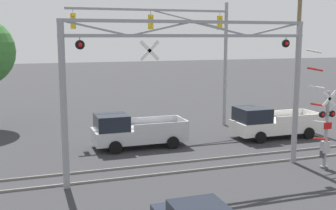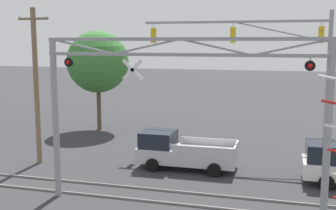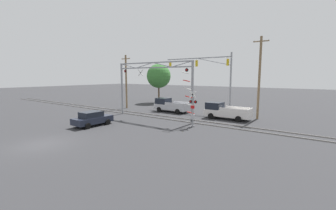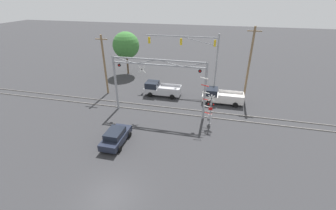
{
  "view_description": "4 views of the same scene",
  "coord_description": "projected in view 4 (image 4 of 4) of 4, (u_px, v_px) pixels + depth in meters",
  "views": [
    {
      "loc": [
        -7.05,
        -3.79,
        6.29
      ],
      "look_at": [
        -1.08,
        13.58,
        3.28
      ],
      "focal_mm": 45.0,
      "sensor_mm": 36.0,
      "label": 1
    },
    {
      "loc": [
        3.95,
        -2.55,
        6.82
      ],
      "look_at": [
        -1.33,
        16.57,
        3.82
      ],
      "focal_mm": 45.0,
      "sensor_mm": 36.0,
      "label": 2
    },
    {
      "loc": [
        17.84,
        -7.94,
        5.3
      ],
      "look_at": [
        0.73,
        15.69,
        1.51
      ],
      "focal_mm": 24.0,
      "sensor_mm": 36.0,
      "label": 3
    },
    {
      "loc": [
        6.99,
        -10.6,
        13.83
      ],
      "look_at": [
        1.54,
        12.08,
        2.04
      ],
      "focal_mm": 24.0,
      "sensor_mm": 36.0,
      "label": 4
    }
  ],
  "objects": [
    {
      "name": "pickup_truck_following",
      "position": [
        220.0,
        96.0,
        30.98
      ],
      "size": [
        5.53,
        2.34,
        1.98
      ],
      "color": "silver",
      "rests_on": "ground_plane"
    },
    {
      "name": "utility_pole_left",
      "position": [
        105.0,
        65.0,
        32.3
      ],
      "size": [
        1.8,
        0.28,
        8.64
      ],
      "color": "brown",
      "rests_on": "ground_plane"
    },
    {
      "name": "background_tree_beyond_span",
      "position": [
        126.0,
        45.0,
        40.13
      ],
      "size": [
        4.74,
        4.74,
        7.66
      ],
      "color": "brown",
      "rests_on": "ground_plane"
    },
    {
      "name": "ground_plane",
      "position": [
        111.0,
        197.0,
        16.89
      ],
      "size": [
        200.0,
        200.0,
        0.0
      ],
      "primitive_type": "plane",
      "color": "#303033"
    },
    {
      "name": "utility_pole_right",
      "position": [
        249.0,
        64.0,
        30.32
      ],
      "size": [
        1.8,
        0.28,
        9.99
      ],
      "color": "brown",
      "rests_on": "ground_plane"
    },
    {
      "name": "pickup_truck_lead",
      "position": [
        160.0,
        89.0,
        33.25
      ],
      "size": [
        5.32,
        2.34,
        1.98
      ],
      "color": "#B7B7BC",
      "rests_on": "ground_plane"
    },
    {
      "name": "rail_track_near",
      "position": [
        160.0,
        112.0,
        28.86
      ],
      "size": [
        80.0,
        0.08,
        0.1
      ],
      "primitive_type": "cube",
      "color": "gray",
      "rests_on": "ground_plane"
    },
    {
      "name": "sedan_waiting",
      "position": [
        116.0,
        137.0,
        22.62
      ],
      "size": [
        2.07,
        4.15,
        1.55
      ],
      "color": "#1E2333",
      "rests_on": "ground_plane"
    },
    {
      "name": "crossing_gantry",
      "position": [
        158.0,
        79.0,
        26.59
      ],
      "size": [
        11.45,
        0.3,
        6.99
      ],
      "color": "gray",
      "rests_on": "ground_plane"
    },
    {
      "name": "crossing_signal_mast",
      "position": [
        210.0,
        109.0,
        25.32
      ],
      "size": [
        1.83,
        0.35,
        5.74
      ],
      "color": "gray",
      "rests_on": "ground_plane"
    },
    {
      "name": "traffic_signal_span",
      "position": [
        200.0,
        51.0,
        33.31
      ],
      "size": [
        11.03,
        0.39,
        8.58
      ],
      "color": "gray",
      "rests_on": "ground_plane"
    },
    {
      "name": "rail_track_far",
      "position": [
        162.0,
        107.0,
        30.11
      ],
      "size": [
        80.0,
        0.08,
        0.1
      ],
      "primitive_type": "cube",
      "color": "gray",
      "rests_on": "ground_plane"
    }
  ]
}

